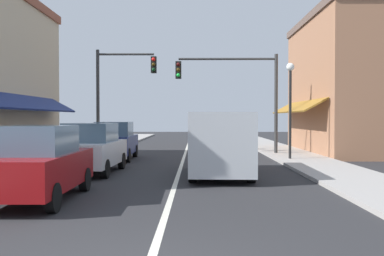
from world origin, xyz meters
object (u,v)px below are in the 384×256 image
object	(u,v)px
parked_car_nearest_left	(37,164)
parked_car_third_left	(115,141)
van_in_lane	(221,142)
traffic_signal_left_corner	(117,85)
traffic_signal_mast_arm	(239,85)
parked_car_second_left	(92,148)
street_lamp_right_mid	(290,94)

from	to	relation	value
parked_car_nearest_left	parked_car_third_left	size ratio (longest dim) A/B	1.00
van_in_lane	traffic_signal_left_corner	size ratio (longest dim) A/B	0.92
traffic_signal_mast_arm	traffic_signal_left_corner	size ratio (longest dim) A/B	0.94
parked_car_second_left	traffic_signal_mast_arm	world-z (taller)	traffic_signal_mast_arm
parked_car_nearest_left	van_in_lane	xyz separation A→B (m)	(4.55, 4.59, 0.27)
parked_car_nearest_left	traffic_signal_left_corner	world-z (taller)	traffic_signal_left_corner
parked_car_third_left	parked_car_second_left	bearing A→B (deg)	-89.62
parked_car_third_left	traffic_signal_left_corner	distance (m)	4.60
parked_car_nearest_left	street_lamp_right_mid	xyz separation A→B (m)	(7.97, 9.66, 2.14)
parked_car_third_left	parked_car_nearest_left	bearing A→B (deg)	-90.66
parked_car_third_left	van_in_lane	world-z (taller)	van_in_lane
parked_car_third_left	traffic_signal_mast_arm	distance (m)	7.16
van_in_lane	street_lamp_right_mid	xyz separation A→B (m)	(3.42, 5.07, 1.87)
van_in_lane	traffic_signal_left_corner	world-z (taller)	traffic_signal_left_corner
parked_car_second_left	parked_car_third_left	size ratio (longest dim) A/B	1.00
parked_car_nearest_left	van_in_lane	world-z (taller)	van_in_lane
street_lamp_right_mid	parked_car_third_left	bearing A→B (deg)	175.28
parked_car_second_left	van_in_lane	bearing A→B (deg)	-6.07
parked_car_third_left	traffic_signal_mast_arm	world-z (taller)	traffic_signal_mast_arm
van_in_lane	traffic_signal_left_corner	distance (m)	10.93
van_in_lane	traffic_signal_left_corner	xyz separation A→B (m)	(-5.15, 9.27, 2.62)
van_in_lane	traffic_signal_mast_arm	distance (m)	8.78
parked_car_third_left	street_lamp_right_mid	xyz separation A→B (m)	(8.06, -0.67, 2.14)
parked_car_third_left	traffic_signal_left_corner	xyz separation A→B (m)	(-0.51, 3.54, 2.89)
parked_car_second_left	traffic_signal_left_corner	xyz separation A→B (m)	(-0.65, 8.67, 2.89)
traffic_signal_mast_arm	traffic_signal_left_corner	world-z (taller)	traffic_signal_left_corner
traffic_signal_mast_arm	van_in_lane	bearing A→B (deg)	-99.87
parked_car_nearest_left	traffic_signal_left_corner	size ratio (longest dim) A/B	0.72
van_in_lane	street_lamp_right_mid	size ratio (longest dim) A/B	1.18
parked_car_third_left	van_in_lane	size ratio (longest dim) A/B	0.79
parked_car_nearest_left	parked_car_third_left	world-z (taller)	same
traffic_signal_mast_arm	street_lamp_right_mid	xyz separation A→B (m)	(1.97, -3.22, -0.64)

